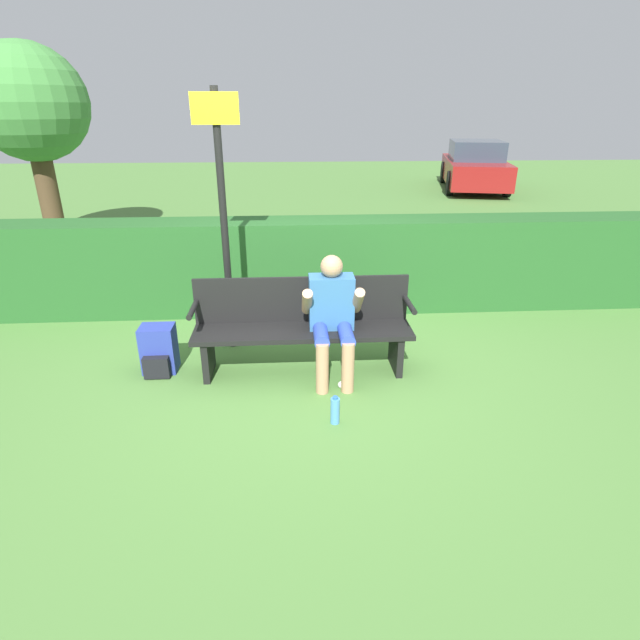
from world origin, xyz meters
TOP-DOWN VIEW (x-y plane):
  - ground_plane at (0.00, 0.00)m, footprint 40.00×40.00m
  - hedge_back at (0.00, 1.62)m, footprint 12.00×0.57m
  - park_bench at (0.00, 0.07)m, footprint 1.98×0.44m
  - person_seated at (0.26, -0.06)m, footprint 0.54×0.60m
  - backpack at (-1.34, 0.09)m, footprint 0.31×0.31m
  - water_bottle at (0.22, -0.86)m, footprint 0.07×0.07m
  - signpost at (-0.71, 0.58)m, footprint 0.41×0.09m
  - parked_car at (5.53, 11.18)m, footprint 2.55×4.56m
  - tree at (-4.26, 4.97)m, footprint 1.84×1.84m
  - litter_crumple at (0.32, -0.33)m, footprint 0.06×0.06m

SIDE VIEW (x-z plane):
  - ground_plane at x=0.00m, z-range 0.00..0.00m
  - litter_crumple at x=0.32m, z-range 0.00..0.06m
  - water_bottle at x=0.22m, z-range -0.01..0.23m
  - backpack at x=-1.34m, z-range -0.01..0.44m
  - park_bench at x=0.00m, z-range 0.02..0.88m
  - hedge_back at x=0.00m, z-range 0.00..1.09m
  - person_seated at x=0.26m, z-range 0.06..1.16m
  - parked_car at x=5.53m, z-range -0.03..1.37m
  - signpost at x=-0.71m, z-range 0.19..2.65m
  - tree at x=-4.26m, z-range 0.67..3.96m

